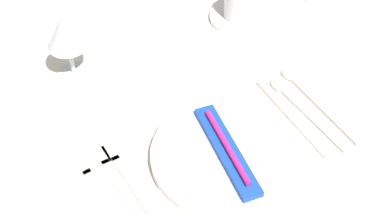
{
  "coord_description": "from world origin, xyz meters",
  "views": [
    {
      "loc": [
        -0.35,
        -0.72,
        1.47
      ],
      "look_at": [
        -0.01,
        -0.13,
        0.76
      ],
      "focal_mm": 49.78,
      "sensor_mm": 36.0,
      "label": 1
    }
  ],
  "objects_px": {
    "toothbrush_package": "(227,150)",
    "dinner_plate": "(226,156)",
    "fork_salad": "(105,200)",
    "dinner_knife": "(293,118)",
    "spoon_soup": "(298,104)",
    "wine_glass_centre": "(66,33)",
    "coffee_cup_right": "(242,3)",
    "fork_inner": "(120,188)",
    "fork_outer": "(133,185)",
    "spoon_dessert": "(310,95)"
  },
  "relations": [
    {
      "from": "spoon_dessert",
      "to": "coffee_cup_right",
      "type": "distance_m",
      "value": 0.28
    },
    {
      "from": "dinner_plate",
      "to": "spoon_dessert",
      "type": "height_order",
      "value": "dinner_plate"
    },
    {
      "from": "spoon_dessert",
      "to": "spoon_soup",
      "type": "bearing_deg",
      "value": -165.83
    },
    {
      "from": "fork_salad",
      "to": "spoon_soup",
      "type": "distance_m",
      "value": 0.41
    },
    {
      "from": "dinner_plate",
      "to": "coffee_cup_right",
      "type": "distance_m",
      "value": 0.41
    },
    {
      "from": "wine_glass_centre",
      "to": "coffee_cup_right",
      "type": "bearing_deg",
      "value": -2.24
    },
    {
      "from": "dinner_plate",
      "to": "fork_salad",
      "type": "height_order",
      "value": "dinner_plate"
    },
    {
      "from": "fork_salad",
      "to": "dinner_knife",
      "type": "relative_size",
      "value": 1.05
    },
    {
      "from": "spoon_soup",
      "to": "fork_outer",
      "type": "bearing_deg",
      "value": -177.88
    },
    {
      "from": "coffee_cup_right",
      "to": "fork_inner",
      "type": "bearing_deg",
      "value": -146.25
    },
    {
      "from": "toothbrush_package",
      "to": "spoon_soup",
      "type": "xyz_separation_m",
      "value": [
        0.19,
        0.04,
        -0.02
      ]
    },
    {
      "from": "toothbrush_package",
      "to": "coffee_cup_right",
      "type": "relative_size",
      "value": 2.13
    },
    {
      "from": "fork_salad",
      "to": "spoon_soup",
      "type": "relative_size",
      "value": 1.06
    },
    {
      "from": "fork_outer",
      "to": "dinner_knife",
      "type": "distance_m",
      "value": 0.33
    },
    {
      "from": "fork_salad",
      "to": "dinner_knife",
      "type": "distance_m",
      "value": 0.38
    },
    {
      "from": "fork_outer",
      "to": "wine_glass_centre",
      "type": "height_order",
      "value": "wine_glass_centre"
    },
    {
      "from": "toothbrush_package",
      "to": "coffee_cup_right",
      "type": "bearing_deg",
      "value": 52.81
    },
    {
      "from": "dinner_plate",
      "to": "fork_outer",
      "type": "xyz_separation_m",
      "value": [
        -0.17,
        0.03,
        -0.01
      ]
    },
    {
      "from": "fork_outer",
      "to": "wine_glass_centre",
      "type": "distance_m",
      "value": 0.33
    },
    {
      "from": "spoon_dessert",
      "to": "dinner_knife",
      "type": "bearing_deg",
      "value": -153.14
    },
    {
      "from": "dinner_knife",
      "to": "coffee_cup_right",
      "type": "xyz_separation_m",
      "value": [
        0.09,
        0.31,
        0.04
      ]
    },
    {
      "from": "spoon_dessert",
      "to": "coffee_cup_right",
      "type": "relative_size",
      "value": 2.29
    },
    {
      "from": "fork_inner",
      "to": "dinner_knife",
      "type": "bearing_deg",
      "value": -2.8
    },
    {
      "from": "dinner_plate",
      "to": "fork_salad",
      "type": "xyz_separation_m",
      "value": [
        -0.22,
        0.02,
        -0.01
      ]
    },
    {
      "from": "toothbrush_package",
      "to": "coffee_cup_right",
      "type": "distance_m",
      "value": 0.41
    },
    {
      "from": "toothbrush_package",
      "to": "coffee_cup_right",
      "type": "height_order",
      "value": "coffee_cup_right"
    },
    {
      "from": "fork_outer",
      "to": "dinner_plate",
      "type": "bearing_deg",
      "value": -9.74
    },
    {
      "from": "fork_inner",
      "to": "spoon_dessert",
      "type": "height_order",
      "value": "spoon_dessert"
    },
    {
      "from": "coffee_cup_right",
      "to": "toothbrush_package",
      "type": "bearing_deg",
      "value": -127.19
    },
    {
      "from": "fork_salad",
      "to": "spoon_soup",
      "type": "xyz_separation_m",
      "value": [
        0.41,
        0.02,
        0.0
      ]
    },
    {
      "from": "toothbrush_package",
      "to": "spoon_soup",
      "type": "bearing_deg",
      "value": 12.42
    },
    {
      "from": "fork_inner",
      "to": "wine_glass_centre",
      "type": "xyz_separation_m",
      "value": [
        0.04,
        0.3,
        0.1
      ]
    },
    {
      "from": "toothbrush_package",
      "to": "dinner_knife",
      "type": "relative_size",
      "value": 0.98
    },
    {
      "from": "fork_outer",
      "to": "spoon_soup",
      "type": "bearing_deg",
      "value": 2.12
    },
    {
      "from": "coffee_cup_right",
      "to": "fork_salad",
      "type": "bearing_deg",
      "value": -147.21
    },
    {
      "from": "fork_outer",
      "to": "dinner_knife",
      "type": "bearing_deg",
      "value": -1.89
    },
    {
      "from": "toothbrush_package",
      "to": "dinner_plate",
      "type": "bearing_deg",
      "value": 0.0
    },
    {
      "from": "spoon_dessert",
      "to": "fork_inner",
      "type": "bearing_deg",
      "value": -177.8
    },
    {
      "from": "spoon_soup",
      "to": "dinner_plate",
      "type": "bearing_deg",
      "value": -167.58
    },
    {
      "from": "toothbrush_package",
      "to": "fork_salad",
      "type": "relative_size",
      "value": 0.93
    },
    {
      "from": "fork_outer",
      "to": "fork_salad",
      "type": "xyz_separation_m",
      "value": [
        -0.05,
        -0.0,
        0.0
      ]
    },
    {
      "from": "fork_salad",
      "to": "spoon_dessert",
      "type": "bearing_deg",
      "value": 3.34
    },
    {
      "from": "fork_inner",
      "to": "spoon_soup",
      "type": "bearing_deg",
      "value": 1.06
    },
    {
      "from": "toothbrush_package",
      "to": "fork_salad",
      "type": "bearing_deg",
      "value": 173.56
    },
    {
      "from": "fork_inner",
      "to": "coffee_cup_right",
      "type": "xyz_separation_m",
      "value": [
        0.43,
        0.29,
        0.04
      ]
    },
    {
      "from": "dinner_knife",
      "to": "spoon_soup",
      "type": "height_order",
      "value": "spoon_soup"
    },
    {
      "from": "fork_inner",
      "to": "spoon_soup",
      "type": "xyz_separation_m",
      "value": [
        0.38,
        0.01,
        0.0
      ]
    },
    {
      "from": "dinner_knife",
      "to": "spoon_soup",
      "type": "relative_size",
      "value": 1.01
    },
    {
      "from": "spoon_dessert",
      "to": "toothbrush_package",
      "type": "bearing_deg",
      "value": -167.31
    },
    {
      "from": "dinner_plate",
      "to": "fork_inner",
      "type": "xyz_separation_m",
      "value": [
        -0.19,
        0.03,
        -0.01
      ]
    }
  ]
}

